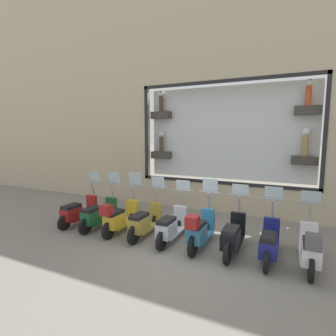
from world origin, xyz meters
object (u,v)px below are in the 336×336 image
Objects in this scene: scooter_black_2 at (233,236)px; scooter_yellow_6 at (119,217)px; scooter_green_7 at (98,215)px; scooter_white_0 at (310,249)px; scooter_silver_4 at (171,227)px; scooter_teal_3 at (200,230)px; scooter_olive_5 at (144,222)px; scooter_navy_1 at (269,243)px; scooter_red_8 at (78,212)px.

scooter_black_2 is 1.00× the size of scooter_yellow_6.
scooter_green_7 is (0.06, 0.81, -0.05)m from scooter_yellow_6.
scooter_silver_4 reaches higher than scooter_white_0.
scooter_teal_3 reaches higher than scooter_olive_5.
scooter_green_7 is at bearing 89.97° from scooter_navy_1.
scooter_red_8 is (0.06, 6.47, -0.05)m from scooter_white_0.
scooter_silver_4 is 2.43m from scooter_green_7.
scooter_white_0 is at bearing -92.38° from scooter_black_2.
scooter_navy_1 is 1.00× the size of scooter_olive_5.
scooter_black_2 is 1.00× the size of scooter_olive_5.
scooter_silver_4 is (0.05, 0.81, -0.06)m from scooter_teal_3.
scooter_teal_3 is at bearing -89.86° from scooter_yellow_6.
scooter_green_7 is (0.06, 3.23, -0.06)m from scooter_teal_3.
scooter_yellow_6 is at bearing 89.95° from scooter_white_0.
scooter_green_7 is at bearing 89.97° from scooter_silver_4.
scooter_yellow_6 reaches higher than scooter_silver_4.
scooter_white_0 is 5.66m from scooter_green_7.
scooter_navy_1 is at bearing -90.30° from scooter_black_2.
scooter_navy_1 is at bearing 85.54° from scooter_white_0.
scooter_white_0 is 1.00× the size of scooter_yellow_6.
scooter_green_7 is (0.00, 4.85, 0.00)m from scooter_navy_1.
scooter_black_2 is (0.00, 0.81, 0.02)m from scooter_navy_1.
scooter_olive_5 reaches higher than scooter_red_8.
scooter_yellow_6 is at bearing -92.05° from scooter_red_8.
scooter_silver_4 is 1.62m from scooter_yellow_6.
scooter_red_8 reaches higher than scooter_white_0.
scooter_green_7 reaches higher than scooter_navy_1.
scooter_red_8 is at bearing 90.11° from scooter_olive_5.
scooter_olive_5 is 1.01× the size of scooter_red_8.
scooter_yellow_6 is 1.00× the size of scooter_red_8.
scooter_white_0 is 3.24m from scooter_silver_4.
scooter_olive_5 reaches higher than scooter_white_0.
scooter_black_2 is 2.43m from scooter_olive_5.
scooter_red_8 is (-0.00, 0.81, -0.01)m from scooter_green_7.
scooter_yellow_6 reaches higher than scooter_white_0.
scooter_white_0 is at bearing -90.55° from scooter_red_8.
scooter_navy_1 is 1.00× the size of scooter_red_8.
scooter_black_2 is at bearing -85.96° from scooter_teal_3.
scooter_red_8 is at bearing 90.03° from scooter_silver_4.
scooter_silver_4 is 1.00× the size of scooter_red_8.
scooter_silver_4 is 1.00× the size of scooter_green_7.
scooter_olive_5 is at bearing -85.57° from scooter_yellow_6.
scooter_navy_1 reaches higher than scooter_black_2.
scooter_olive_5 is 1.00× the size of scooter_green_7.
scooter_olive_5 is (0.00, 0.81, 0.01)m from scooter_silver_4.
scooter_white_0 is 1.00× the size of scooter_green_7.
scooter_teal_3 is 1.01× the size of scooter_green_7.
scooter_red_8 is at bearing 89.45° from scooter_white_0.
scooter_olive_5 is at bearing 90.01° from scooter_black_2.
scooter_teal_3 reaches higher than scooter_red_8.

